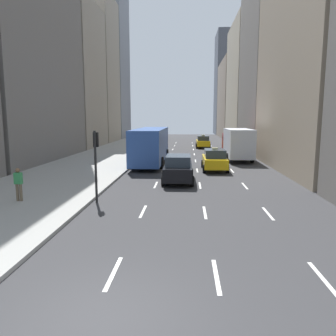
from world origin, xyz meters
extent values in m
plane|color=#333335|center=(0.00, 0.00, 0.00)|extent=(160.00, 160.00, 0.00)
cube|color=#9E9E99|center=(-7.00, 27.00, 0.07)|extent=(8.00, 66.00, 0.15)
cube|color=white|center=(-0.20, 2.00, 0.01)|extent=(0.12, 2.00, 0.01)
cube|color=white|center=(-0.20, 8.00, 0.01)|extent=(0.12, 2.00, 0.01)
cube|color=white|center=(-0.20, 14.00, 0.01)|extent=(0.12, 2.00, 0.01)
cube|color=white|center=(-0.20, 20.00, 0.01)|extent=(0.12, 2.00, 0.01)
cube|color=white|center=(-0.20, 26.00, 0.01)|extent=(0.12, 2.00, 0.01)
cube|color=white|center=(-0.20, 32.00, 0.01)|extent=(0.12, 2.00, 0.01)
cube|color=white|center=(-0.20, 38.00, 0.01)|extent=(0.12, 2.00, 0.01)
cube|color=white|center=(-0.20, 44.00, 0.01)|extent=(0.12, 2.00, 0.01)
cube|color=white|center=(-0.20, 50.00, 0.01)|extent=(0.12, 2.00, 0.01)
cube|color=white|center=(2.60, 2.00, 0.01)|extent=(0.12, 2.00, 0.01)
cube|color=white|center=(2.60, 8.00, 0.01)|extent=(0.12, 2.00, 0.01)
cube|color=white|center=(2.60, 14.00, 0.01)|extent=(0.12, 2.00, 0.01)
cube|color=white|center=(2.60, 20.00, 0.01)|extent=(0.12, 2.00, 0.01)
cube|color=white|center=(2.60, 26.00, 0.01)|extent=(0.12, 2.00, 0.01)
cube|color=white|center=(2.60, 32.00, 0.01)|extent=(0.12, 2.00, 0.01)
cube|color=white|center=(2.60, 38.00, 0.01)|extent=(0.12, 2.00, 0.01)
cube|color=white|center=(2.60, 44.00, 0.01)|extent=(0.12, 2.00, 0.01)
cube|color=white|center=(2.60, 50.00, 0.01)|extent=(0.12, 2.00, 0.01)
cube|color=white|center=(5.40, 2.00, 0.01)|extent=(0.12, 2.00, 0.01)
cube|color=white|center=(5.40, 8.00, 0.01)|extent=(0.12, 2.00, 0.01)
cube|color=white|center=(5.40, 14.00, 0.01)|extent=(0.12, 2.00, 0.01)
cube|color=white|center=(5.40, 20.00, 0.01)|extent=(0.12, 2.00, 0.01)
cube|color=white|center=(5.40, 26.00, 0.01)|extent=(0.12, 2.00, 0.01)
cube|color=white|center=(5.40, 32.00, 0.01)|extent=(0.12, 2.00, 0.01)
cube|color=white|center=(5.40, 38.00, 0.01)|extent=(0.12, 2.00, 0.01)
cube|color=white|center=(5.40, 44.00, 0.01)|extent=(0.12, 2.00, 0.01)
cube|color=white|center=(5.40, 50.00, 0.01)|extent=(0.12, 2.00, 0.01)
cube|color=slate|center=(-14.00, 25.26, 14.94)|extent=(6.00, 17.72, 29.88)
cube|color=gray|center=(-14.00, 40.25, 9.97)|extent=(6.00, 11.25, 19.95)
cube|color=gray|center=(-14.00, 51.36, 12.26)|extent=(6.00, 10.07, 24.53)
cube|color=gray|center=(-14.00, 62.22, 16.43)|extent=(6.00, 10.62, 32.87)
cube|color=slate|center=(12.00, 35.83, 12.07)|extent=(6.00, 12.55, 24.14)
cube|color=#A89E89|center=(12.00, 50.15, 9.80)|extent=(6.00, 15.02, 19.59)
cube|color=gray|center=(12.00, 67.51, 8.20)|extent=(6.00, 17.76, 16.40)
cube|color=#4C515B|center=(12.00, 82.38, 12.93)|extent=(6.00, 10.72, 25.86)
cube|color=yellow|center=(4.00, 40.66, 0.71)|extent=(1.80, 4.40, 0.76)
cube|color=#28333D|center=(4.00, 40.39, 1.41)|extent=(1.58, 2.29, 0.64)
cube|color=#F2E599|center=(4.00, 40.39, 1.80)|extent=(0.44, 0.20, 0.14)
cylinder|color=black|center=(3.10, 42.02, 0.33)|extent=(0.22, 0.66, 0.66)
cylinder|color=black|center=(4.90, 42.02, 0.33)|extent=(0.22, 0.66, 0.66)
cylinder|color=black|center=(3.10, 39.29, 0.33)|extent=(0.22, 0.66, 0.66)
cylinder|color=black|center=(4.90, 39.29, 0.33)|extent=(0.22, 0.66, 0.66)
cube|color=yellow|center=(4.00, 20.26, 0.71)|extent=(1.80, 4.40, 0.76)
cube|color=#28333D|center=(4.00, 19.99, 1.41)|extent=(1.58, 2.29, 0.64)
cube|color=#F2E599|center=(4.00, 19.99, 1.80)|extent=(0.44, 0.20, 0.14)
cylinder|color=black|center=(3.10, 21.62, 0.33)|extent=(0.22, 0.66, 0.66)
cylinder|color=black|center=(4.90, 21.62, 0.33)|extent=(0.22, 0.66, 0.66)
cylinder|color=black|center=(3.10, 18.89, 0.33)|extent=(0.22, 0.66, 0.66)
cylinder|color=black|center=(4.90, 18.89, 0.33)|extent=(0.22, 0.66, 0.66)
cube|color=black|center=(1.20, 15.15, 0.75)|extent=(1.80, 4.67, 0.84)
cube|color=#28333D|center=(1.20, 14.87, 1.49)|extent=(1.58, 2.43, 0.64)
cylinder|color=black|center=(0.30, 16.59, 0.33)|extent=(0.22, 0.66, 0.66)
cylinder|color=black|center=(2.10, 16.59, 0.33)|extent=(0.22, 0.66, 0.66)
cylinder|color=black|center=(0.30, 13.70, 0.33)|extent=(0.22, 0.66, 0.66)
cylinder|color=black|center=(2.10, 13.70, 0.33)|extent=(0.22, 0.66, 0.66)
cube|color=#2D519E|center=(-1.60, 23.98, 1.80)|extent=(2.50, 11.60, 2.90)
cube|color=#28333D|center=(-1.60, 29.73, 2.15)|extent=(2.30, 0.12, 1.40)
cube|color=#28333D|center=(-2.81, 23.98, 2.15)|extent=(0.08, 9.86, 1.10)
cube|color=yellow|center=(-1.60, 29.73, 3.05)|extent=(1.50, 0.10, 0.36)
cylinder|color=black|center=(-2.85, 27.57, 0.50)|extent=(0.30, 1.00, 1.00)
cylinder|color=black|center=(-0.35, 27.57, 0.50)|extent=(0.30, 1.00, 1.00)
cylinder|color=black|center=(-2.85, 20.79, 0.50)|extent=(0.30, 1.00, 1.00)
cylinder|color=black|center=(-0.35, 20.79, 0.50)|extent=(0.30, 1.00, 1.00)
cube|color=maroon|center=(6.80, 30.47, 1.50)|extent=(2.10, 2.40, 2.10)
cube|color=#28333D|center=(6.80, 31.62, 1.80)|extent=(1.90, 0.10, 0.90)
cube|color=silver|center=(6.80, 26.27, 1.80)|extent=(2.30, 6.00, 2.70)
cylinder|color=black|center=(5.75, 30.47, 0.45)|extent=(0.28, 0.90, 0.90)
cylinder|color=black|center=(7.85, 30.47, 0.45)|extent=(0.28, 0.90, 0.90)
cylinder|color=black|center=(5.65, 25.07, 0.45)|extent=(0.28, 0.90, 0.90)
cylinder|color=black|center=(7.95, 25.07, 0.45)|extent=(0.28, 0.90, 0.90)
cylinder|color=brown|center=(-6.57, 8.98, 0.58)|extent=(0.14, 0.14, 0.86)
cylinder|color=brown|center=(-6.39, 8.98, 0.58)|extent=(0.14, 0.14, 0.86)
cube|color=#338C4C|center=(-6.48, 8.98, 1.29)|extent=(0.36, 0.22, 0.56)
sphere|color=brown|center=(-6.48, 8.98, 1.69)|extent=(0.22, 0.22, 0.22)
cylinder|color=black|center=(-2.75, 9.49, 1.80)|extent=(0.12, 0.12, 3.60)
cube|color=black|center=(-2.75, 9.67, 3.15)|extent=(0.24, 0.20, 0.72)
sphere|color=red|center=(-2.75, 9.78, 3.38)|extent=(0.14, 0.14, 0.14)
sphere|color=#4C3F14|center=(-2.75, 9.78, 3.15)|extent=(0.14, 0.14, 0.14)
sphere|color=#198C2D|center=(-2.75, 9.78, 2.92)|extent=(0.14, 0.14, 0.14)
camera|label=1|loc=(1.79, -6.32, 4.21)|focal=35.00mm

